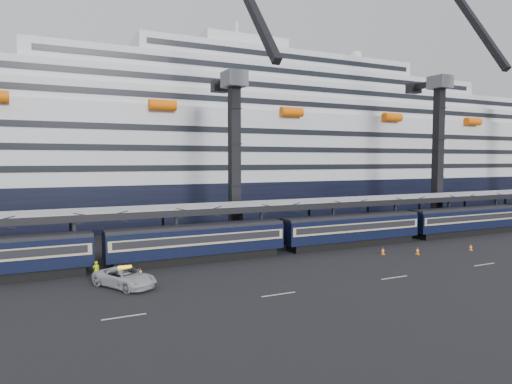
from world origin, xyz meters
TOP-DOWN VIEW (x-y plane):
  - ground at (0.00, 0.00)m, footprint 260.00×260.00m
  - train at (-4.65, 10.00)m, footprint 133.05×3.00m
  - canopy at (0.00, 14.00)m, footprint 130.00×6.25m
  - cruise_ship at (-1.08, 45.99)m, footprint 214.09×28.84m
  - crane_dark_near at (-20.00, 18.59)m, footprint 4.50×17.75m
  - crane_dark_mid at (15.00, 17.59)m, footprint 4.50×18.24m
  - pickup_truck at (-36.65, 3.50)m, footprint 5.34×6.49m
  - worker at (-38.51, 7.36)m, footprint 0.59×0.39m
  - traffic_cone_b at (-34.67, 6.87)m, footprint 0.35×0.35m
  - traffic_cone_c at (-4.40, 2.73)m, footprint 0.43×0.43m
  - traffic_cone_d at (-7.95, 4.44)m, footprint 0.43×0.43m
  - traffic_cone_e at (3.06, 1.74)m, footprint 0.40×0.40m

SIDE VIEW (x-z plane):
  - ground at x=0.00m, z-range 0.00..0.00m
  - traffic_cone_b at x=-34.67m, z-range 0.00..0.69m
  - traffic_cone_e at x=3.06m, z-range -0.01..0.79m
  - traffic_cone_d at x=-7.95m, z-range -0.01..0.86m
  - traffic_cone_c at x=-4.40m, z-range -0.01..0.86m
  - worker at x=-38.51m, z-range 0.00..1.62m
  - pickup_truck at x=-36.65m, z-range 0.00..1.65m
  - train at x=-4.65m, z-range 0.18..4.23m
  - canopy at x=0.00m, z-range 2.49..8.01m
  - crane_dark_near at x=-20.00m, z-range -5.61..29.47m
  - cruise_ship at x=-1.08m, z-range -4.66..29.34m
  - crane_dark_mid at x=15.00m, z-range -6.46..33.18m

